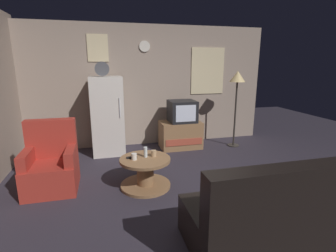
% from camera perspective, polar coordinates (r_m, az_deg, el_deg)
% --- Properties ---
extents(ground_plane, '(12.00, 12.00, 0.00)m').
position_cam_1_polar(ground_plane, '(3.57, 2.84, -15.26)').
color(ground_plane, '#2D2833').
extents(wall_with_art, '(5.20, 0.12, 2.51)m').
position_cam_1_polar(wall_with_art, '(5.53, -4.41, 8.89)').
color(wall_with_art, gray).
rests_on(wall_with_art, ground_plane).
extents(fridge, '(0.60, 0.62, 1.77)m').
position_cam_1_polar(fridge, '(5.06, -13.39, 2.28)').
color(fridge, silver).
rests_on(fridge, ground_plane).
extents(tv_stand, '(0.84, 0.53, 0.56)m').
position_cam_1_polar(tv_stand, '(5.36, 2.80, -1.96)').
color(tv_stand, '#8E6642').
rests_on(tv_stand, ground_plane).
extents(crt_tv, '(0.54, 0.51, 0.44)m').
position_cam_1_polar(crt_tv, '(5.25, 3.19, 3.32)').
color(crt_tv, black).
rests_on(crt_tv, tv_stand).
extents(standing_lamp, '(0.32, 0.32, 1.59)m').
position_cam_1_polar(standing_lamp, '(5.47, 15.23, 9.40)').
color(standing_lamp, '#332D28').
rests_on(standing_lamp, ground_plane).
extents(coffee_table, '(0.72, 0.72, 0.43)m').
position_cam_1_polar(coffee_table, '(3.72, -5.09, -10.32)').
color(coffee_table, '#8E6642').
rests_on(coffee_table, ground_plane).
extents(wine_glass, '(0.05, 0.05, 0.15)m').
position_cam_1_polar(wine_glass, '(3.66, -5.05, -5.83)').
color(wine_glass, silver).
rests_on(wine_glass, coffee_table).
extents(mug_ceramic_white, '(0.08, 0.08, 0.09)m').
position_cam_1_polar(mug_ceramic_white, '(3.59, -7.60, -6.80)').
color(mug_ceramic_white, silver).
rests_on(mug_ceramic_white, coffee_table).
extents(mug_ceramic_tan, '(0.08, 0.08, 0.09)m').
position_cam_1_polar(mug_ceramic_tan, '(3.69, -3.22, -6.13)').
color(mug_ceramic_tan, tan).
rests_on(mug_ceramic_tan, coffee_table).
extents(remote_control, '(0.15, 0.06, 0.02)m').
position_cam_1_polar(remote_control, '(3.67, -8.12, -6.95)').
color(remote_control, black).
rests_on(remote_control, coffee_table).
extents(armchair, '(0.68, 0.68, 0.96)m').
position_cam_1_polar(armchair, '(3.98, -24.62, -8.04)').
color(armchair, '#A52D23').
rests_on(armchair, ground_plane).
extents(couch, '(1.70, 0.80, 0.92)m').
position_cam_1_polar(couch, '(2.80, 23.16, -17.92)').
color(couch, black).
rests_on(couch, ground_plane).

